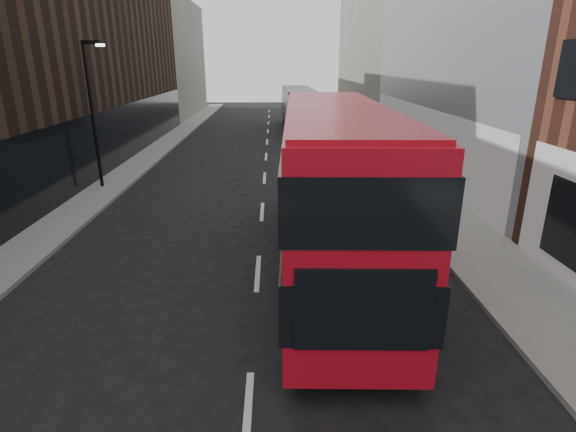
{
  "coord_description": "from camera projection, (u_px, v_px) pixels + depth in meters",
  "views": [
    {
      "loc": [
        0.54,
        -4.61,
        6.2
      ],
      "look_at": [
        0.88,
        6.13,
        2.5
      ],
      "focal_mm": 28.0,
      "sensor_mm": 36.0,
      "label": 1
    }
  ],
  "objects": [
    {
      "name": "street_lamp",
      "position": [
        93.0,
        106.0,
        21.76
      ],
      "size": [
        1.06,
        0.22,
        7.0
      ],
      "color": "black",
      "rests_on": "sidewalk_left"
    },
    {
      "name": "car_c",
      "position": [
        322.0,
        136.0,
        35.0
      ],
      "size": [
        2.12,
        4.87,
        1.39
      ],
      "primitive_type": "imported",
      "rotation": [
        0.0,
        0.0,
        0.04
      ],
      "color": "black",
      "rests_on": "ground"
    },
    {
      "name": "building_left_far",
      "position": [
        171.0,
        59.0,
        53.03
      ],
      "size": [
        5.0,
        20.0,
        13.0
      ],
      "primitive_type": "cube",
      "color": "slate",
      "rests_on": "ground"
    },
    {
      "name": "building_victorian",
      "position": [
        380.0,
        25.0,
        45.13
      ],
      "size": [
        6.5,
        24.0,
        21.0
      ],
      "color": "slate",
      "rests_on": "ground"
    },
    {
      "name": "car_a",
      "position": [
        314.0,
        211.0,
        17.59
      ],
      "size": [
        1.85,
        4.0,
        1.33
      ],
      "primitive_type": "imported",
      "rotation": [
        0.0,
        0.0,
        0.07
      ],
      "color": "black",
      "rests_on": "ground"
    },
    {
      "name": "sidewalk_left",
      "position": [
        145.0,
        159.0,
        29.71
      ],
      "size": [
        2.0,
        80.0,
        0.15
      ],
      "primitive_type": "cube",
      "color": "slate",
      "rests_on": "ground"
    },
    {
      "name": "sidewalk_right",
      "position": [
        377.0,
        158.0,
        30.18
      ],
      "size": [
        3.0,
        80.0,
        0.15
      ],
      "primitive_type": "cube",
      "color": "slate",
      "rests_on": "ground"
    },
    {
      "name": "red_bus",
      "position": [
        334.0,
        182.0,
        13.4
      ],
      "size": [
        3.46,
        12.6,
        5.04
      ],
      "rotation": [
        0.0,
        0.0,
        -0.04
      ],
      "color": "#AA0A19",
      "rests_on": "ground"
    },
    {
      "name": "building_left_mid",
      "position": [
        105.0,
        50.0,
        32.08
      ],
      "size": [
        5.0,
        24.0,
        14.0
      ],
      "primitive_type": "cube",
      "color": "black",
      "rests_on": "ground"
    },
    {
      "name": "car_b",
      "position": [
        321.0,
        170.0,
        24.32
      ],
      "size": [
        1.42,
        4.04,
        1.33
      ],
      "primitive_type": "imported",
      "rotation": [
        0.0,
        0.0,
        -0.0
      ],
      "color": "gray",
      "rests_on": "ground"
    },
    {
      "name": "grey_bus",
      "position": [
        298.0,
        107.0,
        43.0
      ],
      "size": [
        3.06,
        11.93,
        3.82
      ],
      "rotation": [
        0.0,
        0.0,
        0.02
      ],
      "color": "black",
      "rests_on": "ground"
    }
  ]
}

